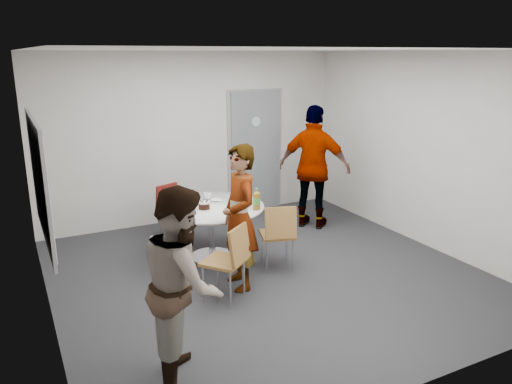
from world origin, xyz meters
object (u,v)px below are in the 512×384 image
chair_near_left (231,255)px  person_left (183,284)px  person_main (240,218)px  whiteboard (40,180)px  table (213,213)px  door (255,152)px  person_right (314,168)px  chair_far (171,206)px  chair_near_right (279,231)px

chair_near_left → person_left: person_left is taller
chair_near_left → person_main: 0.48m
whiteboard → table: size_ratio=1.36×
person_main → door: bearing=153.6°
table → whiteboard: bearing=-164.2°
person_left → person_right: person_right is taller
chair_far → person_main: bearing=75.3°
whiteboard → chair_near_right: 2.82m
door → person_left: 4.75m
door → person_left: (-2.66, -3.93, -0.19)m
chair_far → person_right: (2.14, -0.55, 0.47)m
table → person_right: 1.95m
person_main → person_left: 1.72m
person_right → chair_near_right: bearing=91.4°
table → chair_near_left: 1.25m
chair_near_right → table: bearing=144.7°
person_main → chair_near_right: bearing=110.9°
person_main → person_left: size_ratio=1.02×
whiteboard → chair_near_left: (1.79, -0.62, -0.92)m
whiteboard → chair_far: (1.81, 1.58, -0.96)m
whiteboard → person_right: 4.11m
door → table: (-1.48, -1.69, -0.40)m
door → chair_far: bearing=-158.0°
chair_near_left → chair_far: 2.20m
whiteboard → person_main: 2.14m
table → person_main: (-0.05, -0.94, 0.22)m
chair_near_right → person_right: (1.30, 1.19, 0.43)m
chair_near_right → person_left: person_left is taller
door → table: size_ratio=1.52×
chair_far → person_left: bearing=53.2°
door → whiteboard: size_ratio=1.12×
chair_near_right → person_right: size_ratio=0.45×
chair_near_right → door: bearing=86.7°
chair_near_left → chair_near_right: size_ratio=1.01×
table → person_left: person_left is taller
person_main → table: bearing=-179.5°
person_left → chair_near_left: bearing=-26.5°
whiteboard → table: 2.31m
chair_far → chair_near_left: bearing=68.2°
door → chair_far: door is taller
door → chair_far: size_ratio=2.63×
chair_near_right → person_right: person_right is taller
chair_near_left → person_left: (-0.88, -1.02, 0.30)m
chair_far → person_left: 3.37m
table → person_right: size_ratio=0.73×
chair_near_left → person_right: bearing=-1.1°
door → person_right: 1.31m
table → door: bearing=48.8°
person_right → chair_far: bearing=34.5°
chair_near_left → person_right: size_ratio=0.46×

